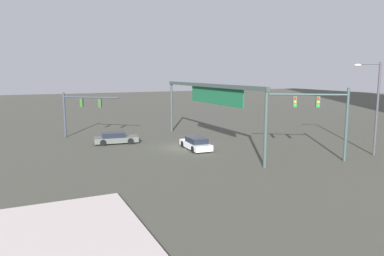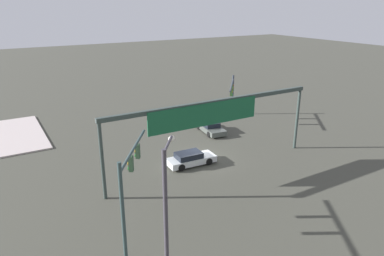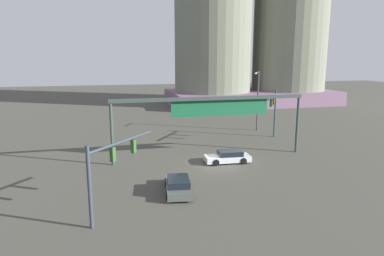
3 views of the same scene
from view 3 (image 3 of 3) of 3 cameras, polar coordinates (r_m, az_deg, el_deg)
The scene contains 7 objects.
ground_plane at distance 33.67m, azimuth 4.26°, elevation -6.11°, with size 207.05×207.05×0.00m, color #44443B.
traffic_signal_near_corner at distance 44.20m, azimuth 13.26°, elevation 3.54°, with size 3.82×5.47×6.20m.
traffic_signal_opposite_side at distance 22.81m, azimuth -13.40°, elevation -5.52°, with size 4.49×5.41×5.19m.
streetlamp_curved_arm at distance 49.18m, azimuth 10.72°, elevation 5.05°, with size 1.51×1.92×8.35m.
overhead_sign_gantry at distance 35.01m, azimuth 3.61°, elevation 3.46°, with size 19.97×0.43×6.34m.
sedan_car_approaching at distance 34.44m, azimuth 5.96°, elevation -4.74°, with size 4.54×2.02×1.21m.
sedan_car_waiting_far at distance 26.95m, azimuth -2.28°, elevation -9.38°, with size 2.42×4.72×1.21m.
Camera 3 is at (-10.03, -30.48, 10.19)m, focal length 32.45 mm.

